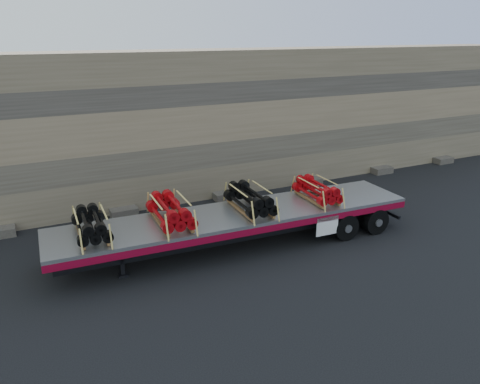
% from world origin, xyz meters
% --- Properties ---
extents(ground, '(120.00, 120.00, 0.00)m').
position_xyz_m(ground, '(0.00, 0.00, 0.00)').
color(ground, black).
rests_on(ground, ground).
extents(rock_wall, '(44.00, 3.00, 7.00)m').
position_xyz_m(rock_wall, '(0.00, 6.50, 3.50)').
color(rock_wall, '#7A6B54').
rests_on(rock_wall, ground).
extents(trailer, '(13.90, 3.26, 1.38)m').
position_xyz_m(trailer, '(0.18, -0.33, 0.69)').
color(trailer, '#A7AAAF').
rests_on(trailer, ground).
extents(bundle_front, '(1.18, 2.22, 0.77)m').
position_xyz_m(bundle_front, '(-5.07, -0.10, 1.76)').
color(bundle_front, black).
rests_on(bundle_front, trailer).
extents(bundle_midfront, '(1.31, 2.47, 0.86)m').
position_xyz_m(bundle_midfront, '(-2.37, -0.22, 1.81)').
color(bundle_midfront, '#AD090E').
rests_on(bundle_midfront, trailer).
extents(bundle_midrear, '(1.30, 2.44, 0.85)m').
position_xyz_m(bundle_midrear, '(0.71, -0.36, 1.80)').
color(bundle_midrear, black).
rests_on(bundle_midrear, trailer).
extents(bundle_rear, '(1.17, 2.20, 0.76)m').
position_xyz_m(bundle_rear, '(3.68, -0.49, 1.76)').
color(bundle_rear, '#AD090E').
rests_on(bundle_rear, trailer).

